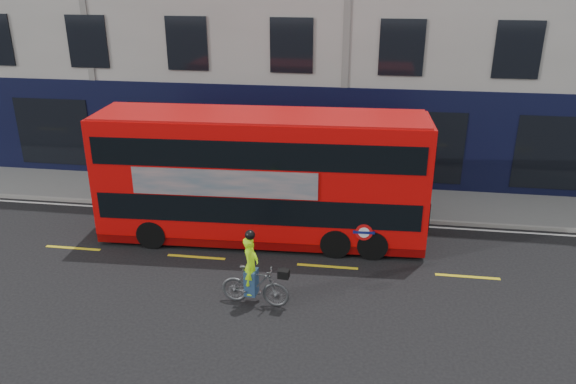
# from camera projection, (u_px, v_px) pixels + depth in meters

# --- Properties ---
(ground) EXTENTS (120.00, 120.00, 0.00)m
(ground) POSITION_uv_depth(u_px,v_px,m) (323.00, 294.00, 15.14)
(ground) COLOR black
(ground) RESTS_ON ground
(pavement) EXTENTS (60.00, 3.00, 0.12)m
(pavement) POSITION_uv_depth(u_px,v_px,m) (338.00, 200.00, 21.08)
(pavement) COLOR slate
(pavement) RESTS_ON ground
(kerb) EXTENTS (60.00, 0.12, 0.13)m
(kerb) POSITION_uv_depth(u_px,v_px,m) (336.00, 216.00, 19.70)
(kerb) COLOR gray
(kerb) RESTS_ON ground
(road_edge_line) EXTENTS (58.00, 0.10, 0.01)m
(road_edge_line) POSITION_uv_depth(u_px,v_px,m) (335.00, 221.00, 19.45)
(road_edge_line) COLOR silver
(road_edge_line) RESTS_ON ground
(lane_dashes) EXTENTS (58.00, 0.12, 0.01)m
(lane_dashes) POSITION_uv_depth(u_px,v_px,m) (327.00, 266.00, 16.51)
(lane_dashes) COLOR gold
(lane_dashes) RESTS_ON ground
(bus) EXTENTS (10.30, 2.74, 4.11)m
(bus) POSITION_uv_depth(u_px,v_px,m) (262.00, 177.00, 17.50)
(bus) COLOR red
(bus) RESTS_ON ground
(cyclist) EXTENTS (1.86, 0.69, 2.12)m
(cyclist) POSITION_uv_depth(u_px,v_px,m) (254.00, 280.00, 14.44)
(cyclist) COLOR #4B4E51
(cyclist) RESTS_ON ground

